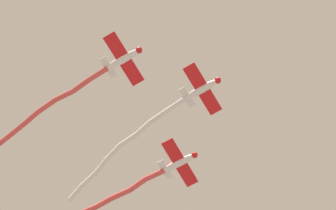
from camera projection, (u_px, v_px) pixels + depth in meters
airplane_lead at (202, 89)px, 84.11m from camera, size 7.62×6.02×1.96m
smoke_trail_lead at (124, 147)px, 86.25m from camera, size 7.82×21.14×2.72m
airplane_left_wing at (180, 162)px, 87.84m from camera, size 7.55×6.10×1.96m
smoke_trail_left_wing at (113, 197)px, 88.74m from camera, size 9.77×13.98×2.11m
airplane_right_wing at (124, 59)px, 82.98m from camera, size 7.60×6.04×1.96m
smoke_trail_right_wing at (48, 108)px, 86.20m from camera, size 9.19×19.31×2.38m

